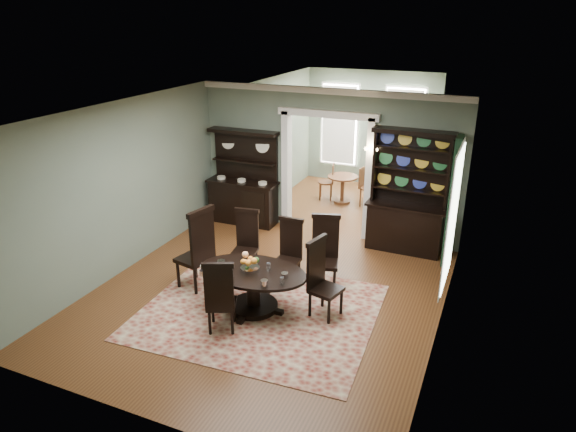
% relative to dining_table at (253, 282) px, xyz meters
% --- Properties ---
extents(room, '(5.51, 6.01, 3.01)m').
position_rel_dining_table_xyz_m(room, '(-0.00, 0.45, 1.10)').
color(room, brown).
rests_on(room, ground).
extents(parlor, '(3.51, 3.50, 3.01)m').
position_rel_dining_table_xyz_m(parlor, '(-0.00, 5.94, 1.04)').
color(parlor, brown).
rests_on(parlor, ground).
extents(doorway_trim, '(2.08, 0.25, 2.57)m').
position_rel_dining_table_xyz_m(doorway_trim, '(-0.00, 3.41, 1.15)').
color(doorway_trim, white).
rests_on(doorway_trim, floor).
extents(right_window, '(0.15, 1.47, 2.12)m').
position_rel_dining_table_xyz_m(right_window, '(2.69, 1.34, 1.13)').
color(right_window, white).
rests_on(right_window, wall_right).
extents(wall_sconce, '(0.27, 0.21, 0.21)m').
position_rel_dining_table_xyz_m(wall_sconce, '(0.95, 3.25, 1.42)').
color(wall_sconce, gold).
rests_on(wall_sconce, back_wall_right).
extents(rug, '(3.69, 3.14, 0.01)m').
position_rel_dining_table_xyz_m(rug, '(0.12, -0.04, -0.47)').
color(rug, maroon).
rests_on(rug, floor).
extents(dining_table, '(1.75, 1.64, 0.68)m').
position_rel_dining_table_xyz_m(dining_table, '(0.00, 0.00, 0.00)').
color(dining_table, black).
rests_on(dining_table, rug).
extents(centerpiece, '(1.47, 0.95, 0.24)m').
position_rel_dining_table_xyz_m(centerpiece, '(-0.04, -0.01, 0.28)').
color(centerpiece, silver).
rests_on(centerpiece, dining_table).
extents(chair_far_left, '(0.49, 0.47, 1.16)m').
position_rel_dining_table_xyz_m(chair_far_left, '(-0.70, 1.12, 0.14)').
color(chair_far_left, black).
rests_on(chair_far_left, rug).
extents(chair_far_mid, '(0.44, 0.40, 1.15)m').
position_rel_dining_table_xyz_m(chair_far_mid, '(0.15, 1.08, 0.13)').
color(chair_far_mid, black).
rests_on(chair_far_mid, rug).
extents(chair_far_right, '(0.57, 0.56, 1.26)m').
position_rel_dining_table_xyz_m(chair_far_right, '(0.76, 1.18, 0.19)').
color(chair_far_right, black).
rests_on(chair_far_right, rug).
extents(chair_end_left, '(0.61, 0.64, 1.46)m').
position_rel_dining_table_xyz_m(chair_end_left, '(-1.11, 0.23, 0.29)').
color(chair_end_left, black).
rests_on(chair_end_left, rug).
extents(chair_end_right, '(0.54, 0.56, 1.25)m').
position_rel_dining_table_xyz_m(chair_end_right, '(1.00, 0.30, 0.18)').
color(chair_end_right, black).
rests_on(chair_end_right, rug).
extents(chair_near, '(0.56, 0.55, 1.17)m').
position_rel_dining_table_xyz_m(chair_near, '(-0.14, -0.75, 0.15)').
color(chair_near, black).
rests_on(chair_near, rug).
extents(sideboard, '(1.57, 0.58, 2.05)m').
position_rel_dining_table_xyz_m(sideboard, '(-1.83, 3.17, 0.24)').
color(sideboard, black).
rests_on(sideboard, floor).
extents(welsh_dresser, '(1.53, 0.58, 2.37)m').
position_rel_dining_table_xyz_m(welsh_dresser, '(1.73, 3.15, 0.39)').
color(welsh_dresser, black).
rests_on(welsh_dresser, floor).
extents(parlor_table, '(0.73, 0.73, 0.68)m').
position_rel_dining_table_xyz_m(parlor_table, '(-0.20, 5.19, -0.03)').
color(parlor_table, brown).
rests_on(parlor_table, parlor_floor).
extents(parlor_chair_left, '(0.42, 0.41, 0.91)m').
position_rel_dining_table_xyz_m(parlor_chair_left, '(-0.59, 5.30, 0.01)').
color(parlor_chair_left, brown).
rests_on(parlor_chair_left, parlor_floor).
extents(parlor_chair_right, '(0.43, 0.42, 0.95)m').
position_rel_dining_table_xyz_m(parlor_chair_right, '(0.39, 5.21, 0.04)').
color(parlor_chair_right, brown).
rests_on(parlor_chair_right, parlor_floor).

